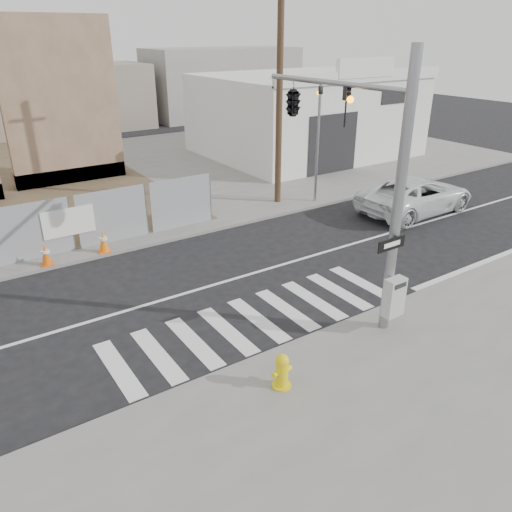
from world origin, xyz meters
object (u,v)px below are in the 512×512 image
auto_shop (304,114)px  traffic_cone_d (103,242)px  signal_pole (325,134)px  traffic_cone_c (46,255)px  fire_hydrant (282,371)px  suv (416,195)px

auto_shop → traffic_cone_d: 18.42m
signal_pole → traffic_cone_d: signal_pole is taller
signal_pole → traffic_cone_c: bearing=136.3°
auto_shop → traffic_cone_c: bearing=-154.2°
auto_shop → fire_hydrant: bearing=-129.9°
fire_hydrant → signal_pole: bearing=20.8°
traffic_cone_d → auto_shop: bearing=28.5°
fire_hydrant → traffic_cone_c: fire_hydrant is taller
fire_hydrant → suv: (12.08, 6.45, 0.26)m
fire_hydrant → auto_shop: bearing=30.1°
fire_hydrant → traffic_cone_d: fire_hydrant is taller
signal_pole → traffic_cone_c: size_ratio=9.29×
fire_hydrant → suv: bearing=8.0°
fire_hydrant → traffic_cone_d: size_ratio=1.05×
fire_hydrant → suv: 13.70m
signal_pole → suv: size_ratio=1.24×
signal_pole → auto_shop: bearing=52.5°
suv → signal_pole: bearing=109.5°
signal_pole → auto_shop: (11.50, 15.01, -2.25)m
suv → traffic_cone_c: (-14.90, 3.05, -0.30)m
suv → traffic_cone_c: bearing=76.9°
signal_pole → fire_hydrant: size_ratio=8.42×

